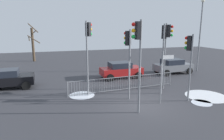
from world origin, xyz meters
The scene contains 17 objects.
ground_plane centered at (0.00, 0.00, 0.00)m, with size 60.00×60.00×0.00m, color #38383D.
traffic_light_foreground_right centered at (-0.78, -1.00, 3.65)m, with size 0.57×0.33×4.99m.
traffic_light_mid_right centered at (-0.38, 1.30, 3.29)m, with size 0.38×0.54×4.49m.
traffic_light_foreground_left centered at (2.35, 1.63, 3.54)m, with size 0.42×0.52×4.84m.
traffic_light_rear_left centered at (-2.63, 2.74, 3.67)m, with size 0.48×0.45×5.02m.
traffic_light_mid_left centered at (3.07, -0.16, 3.09)m, with size 0.38×0.54×4.21m.
traffic_light_rear_right centered at (3.17, 2.42, 3.58)m, with size 0.55×0.37×4.89m.
direction_sign_post centered at (1.30, -0.11, 1.80)m, with size 0.79×0.10×3.22m.
pedestrian_guard_railing centered at (-0.01, 2.92, 0.55)m, with size 8.27×0.55×1.07m.
car_grey_far centered at (6.76, 6.73, 0.77)m, with size 3.86×2.05×1.47m.
car_red_near centered at (1.10, 6.59, 0.77)m, with size 3.84×2.00×1.47m.
car_black_trailing centered at (-8.32, 6.15, 0.77)m, with size 3.83×1.99×1.47m.
street_lamp centered at (9.86, 6.84, 4.47)m, with size 0.36×0.36×7.39m.
bare_tree_centre centered at (-7.16, 18.95, 2.45)m, with size 1.55×1.63×5.15m.
snow_patch_kerb centered at (4.90, 0.06, 0.01)m, with size 2.74×2.74×0.01m, color white.
snow_patch_island centered at (3.71, -0.88, 0.01)m, with size 1.23×1.23×0.01m, color silver.
snow_patch_verge centered at (-3.15, 2.80, 0.01)m, with size 1.74×1.74×0.01m, color white.
Camera 1 is at (-5.12, -10.33, 4.60)m, focal length 32.00 mm.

